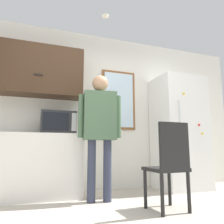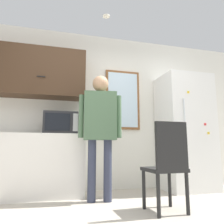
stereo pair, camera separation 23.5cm
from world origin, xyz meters
The scene contains 9 objects.
back_wall centered at (0.00, 1.88, 1.35)m, with size 6.00×0.06×2.70m.
counter centered at (-1.18, 1.57, 0.45)m, with size 2.04×0.56×0.89m.
upper_cabinets centered at (-1.18, 1.66, 1.85)m, with size 2.04×0.39×0.77m.
microwave centered at (-0.51, 1.51, 1.05)m, with size 0.49×0.42×0.32m.
person centered at (0.01, 1.10, 1.03)m, with size 0.58×0.28×1.69m.
refrigerator centered at (1.57, 1.50, 0.97)m, with size 0.81×0.70×1.93m.
chair centered at (0.62, 0.41, 0.53)m, with size 0.42×0.42×0.97m.
window centered at (0.56, 1.84, 1.54)m, with size 0.62×0.05×1.06m.
ceiling_light centered at (0.10, 1.17, 2.68)m, with size 0.11×0.11×0.01m.
Camera 2 is at (-0.58, -1.81, 0.69)m, focal length 35.00 mm.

